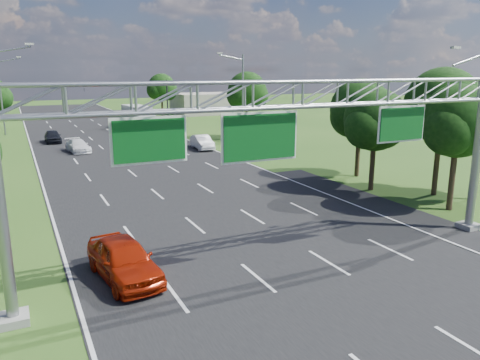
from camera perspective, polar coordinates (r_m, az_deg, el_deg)
ground at (r=36.90m, az=-8.88°, el=-0.13°), size 220.00×220.00×0.00m
road at (r=36.90m, az=-8.88°, el=-0.13°), size 18.00×180.00×0.02m
road_flare at (r=28.83m, az=21.33°, el=-4.72°), size 3.00×30.00×0.02m
sign_gantry at (r=19.62m, az=7.23°, el=8.59°), size 23.50×1.00×9.56m
traffic_signal at (r=71.73m, az=-11.61°, el=10.39°), size 12.21×0.24×7.00m
streetlight_l_far at (r=69.47m, az=-27.00°, el=9.49°), size 2.97×0.22×10.16m
streetlight_r_mid at (r=49.47m, az=0.15°, el=9.95°), size 2.97×0.22×10.16m
tree_cluster_right at (r=34.60m, az=21.06°, el=7.19°), size 9.91×14.60×8.68m
tree_verge_rd at (r=58.78m, az=0.92°, el=10.53°), size 5.76×4.80×8.28m
tree_verge_re at (r=86.04m, az=-9.50°, el=10.94°), size 5.76×4.80×7.84m
building_right at (r=93.20m, az=-4.20°, el=9.28°), size 12.00×9.00×4.00m
red_coupe at (r=20.11m, az=-13.98°, el=-9.36°), size 2.63×5.23×1.71m
car_queue_a at (r=52.17m, az=-19.16°, el=3.95°), size 2.44×4.76×1.32m
car_queue_b at (r=67.02m, az=-12.94°, el=6.24°), size 2.57×4.75×1.26m
car_queue_c at (r=60.16m, az=-21.86°, el=4.96°), size 1.75×4.33×1.47m
car_queue_d at (r=51.37m, az=-4.64°, el=4.62°), size 1.95×4.69×1.51m
box_truck at (r=69.89m, az=-12.28°, el=7.37°), size 3.10×9.11×3.38m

